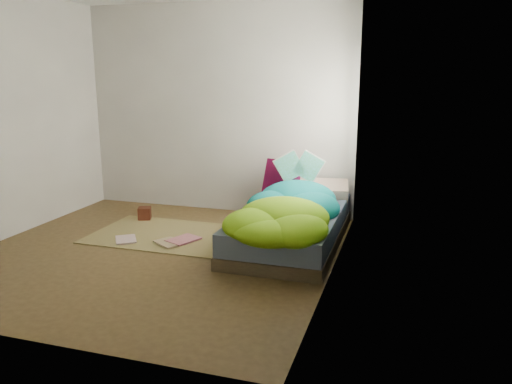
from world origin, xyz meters
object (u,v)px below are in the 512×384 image
open_book (299,158)px  floor_book_a (116,241)px  wooden_box (145,213)px  floor_book_b (176,238)px  bed (291,227)px  pillow_magenta (282,178)px

open_book → floor_book_a: open_book is taller
wooden_box → floor_book_b: 0.92m
open_book → wooden_box: (-1.86, -0.23, -0.73)m
open_book → floor_book_b: (-1.15, -0.82, -0.79)m
wooden_box → floor_book_b: size_ratio=0.45×
open_book → wooden_box: open_book is taller
wooden_box → floor_book_a: wooden_box is taller
open_book → floor_book_a: 2.18m
floor_book_a → floor_book_b: floor_book_b is taller
bed → open_book: bearing=94.5°
pillow_magenta → open_book: (0.23, -0.14, 0.27)m
floor_book_a → floor_book_b: 0.62m
pillow_magenta → open_book: open_book is taller
pillow_magenta → floor_book_a: size_ratio=1.47×
bed → floor_book_a: size_ratio=7.09×
open_book → floor_book_b: size_ratio=1.40×
pillow_magenta → open_book: 0.38m
floor_book_b → floor_book_a: bearing=-132.4°
pillow_magenta → floor_book_a: 1.99m
pillow_magenta → wooden_box: bearing=-150.4°
wooden_box → floor_book_b: wooden_box is taller
open_book → floor_book_a: (-1.72, -1.08, -0.80)m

